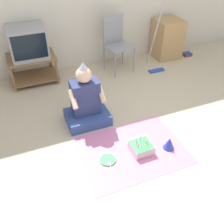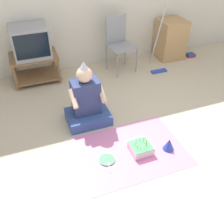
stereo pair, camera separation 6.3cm
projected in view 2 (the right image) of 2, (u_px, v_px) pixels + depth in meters
The scene contains 13 objects.
ground_plane at pixel (162, 137), 3.27m from camera, with size 16.00×16.00×0.00m, color beige.
tv_stand at pixel (35, 66), 4.24m from camera, with size 0.74×0.52×0.44m.
tv at pixel (30, 41), 3.99m from camera, with size 0.55×0.50×0.47m.
folding_chair at pixel (119, 40), 4.39m from camera, with size 0.50×0.46×0.92m.
cardboard_box_stack at pixel (170, 39), 4.88m from camera, with size 0.48×0.46×0.71m.
dust_mop at pixel (158, 51), 4.47m from camera, with size 0.28×0.39×1.21m.
book_pile at pixel (190, 55), 5.10m from camera, with size 0.16×0.14×0.06m.
person_seated at pixel (87, 103), 3.38m from camera, with size 0.55×0.43×0.86m.
party_cloth at pixel (131, 151), 3.08m from camera, with size 1.24×0.92×0.01m.
birthday_cake at pixel (141, 148), 3.05m from camera, with size 0.24×0.24×0.17m.
party_hat_blue at pixel (169, 144), 3.06m from camera, with size 0.14×0.14×0.15m.
paper_plate at pixel (107, 160), 2.96m from camera, with size 0.19×0.19×0.01m.
plastic_spoon_near at pixel (109, 165), 2.90m from camera, with size 0.05×0.14×0.01m.
Camera 2 is at (-1.43, -2.04, 2.24)m, focal length 42.00 mm.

